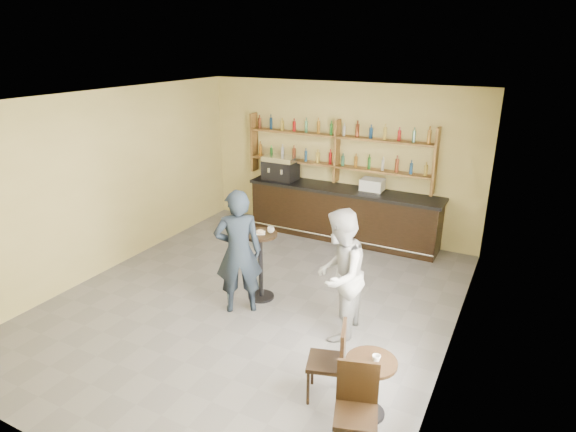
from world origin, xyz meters
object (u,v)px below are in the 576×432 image
at_px(man_main, 238,252).
at_px(patron_second, 339,275).
at_px(espresso_machine, 280,168).
at_px(chair_south, 356,415).
at_px(bar_counter, 343,214).
at_px(pastry_case, 372,186).
at_px(cafe_table, 370,388).
at_px(chair_west, 326,361).
at_px(pedestal_table, 261,266).

distance_m(man_main, patron_second, 1.60).
bearing_deg(man_main, espresso_machine, -106.70).
relative_size(espresso_machine, chair_south, 0.73).
xyz_separation_m(bar_counter, espresso_machine, (-1.48, 0.00, 0.81)).
bearing_deg(pastry_case, cafe_table, -63.37).
bearing_deg(pastry_case, chair_west, -69.51).
distance_m(cafe_table, chair_west, 0.57).
distance_m(espresso_machine, pastry_case, 2.08).
xyz_separation_m(pastry_case, patron_second, (0.65, -3.36, -0.30)).
relative_size(pedestal_table, chair_west, 1.17).
xyz_separation_m(espresso_machine, chair_south, (3.69, -5.27, -0.87)).
bearing_deg(espresso_machine, pedestal_table, -65.09).
relative_size(chair_west, patron_second, 0.52).
bearing_deg(cafe_table, man_main, 153.64).
bearing_deg(chair_west, cafe_table, 67.97).
bearing_deg(espresso_machine, chair_south, -52.73).
xyz_separation_m(chair_west, chair_south, (0.60, -0.65, 0.01)).
height_order(cafe_table, chair_south, chair_south).
relative_size(espresso_machine, chair_west, 0.74).
distance_m(espresso_machine, cafe_table, 6.01).
bearing_deg(pedestal_table, cafe_table, -35.40).
relative_size(bar_counter, cafe_table, 5.71).
distance_m(pastry_case, cafe_table, 5.00).
xyz_separation_m(espresso_machine, pastry_case, (2.08, 0.00, -0.12)).
xyz_separation_m(pedestal_table, man_main, (-0.10, -0.47, 0.41)).
xyz_separation_m(espresso_machine, cafe_table, (3.64, -4.67, -1.00)).
bearing_deg(pastry_case, chair_south, -64.85).
xyz_separation_m(bar_counter, cafe_table, (2.16, -4.67, -0.20)).
height_order(pedestal_table, patron_second, patron_second).
distance_m(bar_counter, chair_west, 4.90).
bearing_deg(chair_south, patron_second, 99.13).
bearing_deg(man_main, patron_second, 147.48).
bearing_deg(chair_south, chair_west, 115.20).
bearing_deg(pedestal_table, man_main, -102.42).
bearing_deg(chair_south, bar_counter, 95.24).
relative_size(pedestal_table, patron_second, 0.60).
height_order(pastry_case, chair_west, pastry_case).
bearing_deg(pedestal_table, chair_west, -41.82).
relative_size(chair_south, patron_second, 0.52).
distance_m(pastry_case, chair_south, 5.56).
bearing_deg(pastry_case, man_main, -97.25).
bearing_deg(cafe_table, patron_second, 124.72).
distance_m(chair_south, patron_second, 2.18).
bearing_deg(man_main, pastry_case, -140.40).
relative_size(pastry_case, pedestal_table, 0.40).
xyz_separation_m(chair_west, patron_second, (-0.36, 1.26, 0.46)).
bearing_deg(cafe_table, pedestal_table, 144.60).
xyz_separation_m(bar_counter, man_main, (-0.34, -3.43, 0.43)).
bearing_deg(man_main, chair_south, 109.26).
bearing_deg(pastry_case, espresso_machine, -171.80).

